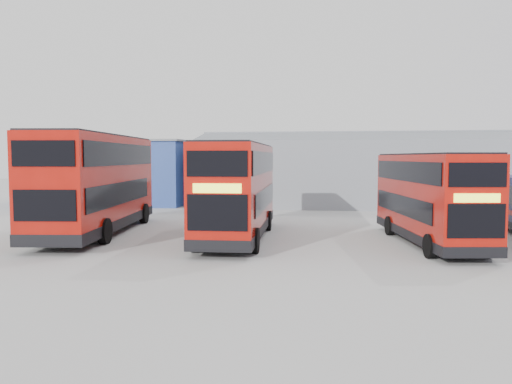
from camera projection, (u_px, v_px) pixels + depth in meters
The scene contains 7 objects.
ground_plane at pixel (257, 243), 21.92m from camera, with size 120.00×120.00×0.00m, color #9B9B96.
office_block at pixel (120, 172), 41.47m from camera, with size 12.30×8.32×5.12m.
maintenance_shed at pixel (389, 172), 40.37m from camera, with size 30.50×12.00×5.89m.
double_decker_left at pixel (97, 185), 24.49m from camera, with size 4.08×11.74×4.87m.
double_decker_centre at pixel (238, 191), 23.13m from camera, with size 2.92×10.50×4.41m.
double_decker_right at pixel (429, 199), 21.73m from camera, with size 3.56×9.54×3.95m.
panel_van at pixel (53, 194), 35.45m from camera, with size 3.60×5.10×2.08m.
Camera 1 is at (3.00, -21.50, 3.78)m, focal length 35.00 mm.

